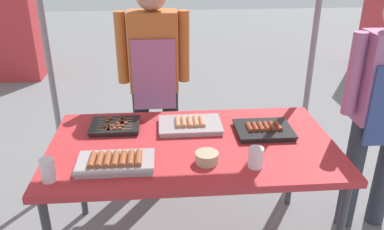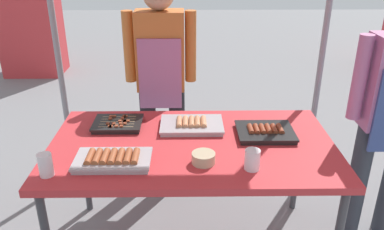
{
  "view_description": "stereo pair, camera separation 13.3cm",
  "coord_description": "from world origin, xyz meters",
  "px_view_note": "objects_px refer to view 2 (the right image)",
  "views": [
    {
      "loc": [
        -0.16,
        -1.95,
        1.81
      ],
      "look_at": [
        0.0,
        0.05,
        0.9
      ],
      "focal_mm": 36.81,
      "sensor_mm": 36.0,
      "label": 1
    },
    {
      "loc": [
        -0.03,
        -1.95,
        1.81
      ],
      "look_at": [
        0.0,
        0.05,
        0.9
      ],
      "focal_mm": 36.81,
      "sensor_mm": 36.0,
      "label": 2
    }
  ],
  "objects_px": {
    "tray_pork_links": "(113,159)",
    "tray_spring_rolls": "(265,132)",
    "vendor_woman": "(161,71)",
    "tray_grilled_sausages": "(191,125)",
    "tray_meat_skewers": "(118,124)",
    "drink_cup_near_edge": "(252,160)",
    "stall_table": "(192,151)",
    "condiment_bowl": "(203,158)",
    "drink_cup_by_wok": "(46,165)",
    "neighbor_stall_right": "(26,1)"
  },
  "relations": [
    {
      "from": "tray_pork_links",
      "to": "vendor_woman",
      "type": "xyz_separation_m",
      "value": [
        0.19,
        0.99,
        0.15
      ]
    },
    {
      "from": "vendor_woman",
      "to": "tray_meat_skewers",
      "type": "bearing_deg",
      "value": 67.04
    },
    {
      "from": "condiment_bowl",
      "to": "vendor_woman",
      "type": "xyz_separation_m",
      "value": [
        -0.27,
        0.99,
        0.15
      ]
    },
    {
      "from": "tray_pork_links",
      "to": "drink_cup_by_wok",
      "type": "height_order",
      "value": "drink_cup_by_wok"
    },
    {
      "from": "tray_grilled_sausages",
      "to": "drink_cup_by_wok",
      "type": "relative_size",
      "value": 3.26
    },
    {
      "from": "drink_cup_near_edge",
      "to": "neighbor_stall_right",
      "type": "xyz_separation_m",
      "value": [
        -2.5,
        3.85,
        0.22
      ]
    },
    {
      "from": "drink_cup_near_edge",
      "to": "tray_grilled_sausages",
      "type": "bearing_deg",
      "value": 122.16
    },
    {
      "from": "drink_cup_near_edge",
      "to": "tray_pork_links",
      "type": "bearing_deg",
      "value": 174.94
    },
    {
      "from": "stall_table",
      "to": "condiment_bowl",
      "type": "distance_m",
      "value": 0.24
    },
    {
      "from": "condiment_bowl",
      "to": "vendor_woman",
      "type": "bearing_deg",
      "value": 105.27
    },
    {
      "from": "tray_spring_rolls",
      "to": "drink_cup_by_wok",
      "type": "bearing_deg",
      "value": -159.97
    },
    {
      "from": "tray_grilled_sausages",
      "to": "tray_meat_skewers",
      "type": "xyz_separation_m",
      "value": [
        -0.45,
        0.03,
        -0.0
      ]
    },
    {
      "from": "tray_pork_links",
      "to": "tray_spring_rolls",
      "type": "height_order",
      "value": "tray_pork_links"
    },
    {
      "from": "tray_meat_skewers",
      "to": "drink_cup_near_edge",
      "type": "bearing_deg",
      "value": -33.66
    },
    {
      "from": "stall_table",
      "to": "condiment_bowl",
      "type": "relative_size",
      "value": 13.2
    },
    {
      "from": "stall_table",
      "to": "tray_pork_links",
      "type": "distance_m",
      "value": 0.47
    },
    {
      "from": "vendor_woman",
      "to": "drink_cup_near_edge",
      "type": "bearing_deg",
      "value": 115.83
    },
    {
      "from": "neighbor_stall_right",
      "to": "tray_pork_links",
      "type": "bearing_deg",
      "value": -64.61
    },
    {
      "from": "tray_grilled_sausages",
      "to": "vendor_woman",
      "type": "distance_m",
      "value": 0.64
    },
    {
      "from": "stall_table",
      "to": "drink_cup_near_edge",
      "type": "distance_m",
      "value": 0.42
    },
    {
      "from": "tray_grilled_sausages",
      "to": "neighbor_stall_right",
      "type": "bearing_deg",
      "value": 123.1
    },
    {
      "from": "tray_meat_skewers",
      "to": "drink_cup_by_wok",
      "type": "bearing_deg",
      "value": -115.6
    },
    {
      "from": "neighbor_stall_right",
      "to": "tray_meat_skewers",
      "type": "bearing_deg",
      "value": -62.39
    },
    {
      "from": "tray_pork_links",
      "to": "vendor_woman",
      "type": "distance_m",
      "value": 1.02
    },
    {
      "from": "tray_spring_rolls",
      "to": "tray_pork_links",
      "type": "bearing_deg",
      "value": -159.72
    },
    {
      "from": "tray_pork_links",
      "to": "condiment_bowl",
      "type": "relative_size",
      "value": 3.2
    },
    {
      "from": "stall_table",
      "to": "tray_grilled_sausages",
      "type": "distance_m",
      "value": 0.21
    },
    {
      "from": "tray_grilled_sausages",
      "to": "condiment_bowl",
      "type": "relative_size",
      "value": 3.11
    },
    {
      "from": "tray_pork_links",
      "to": "vendor_woman",
      "type": "height_order",
      "value": "vendor_woman"
    },
    {
      "from": "drink_cup_near_edge",
      "to": "drink_cup_by_wok",
      "type": "relative_size",
      "value": 0.91
    },
    {
      "from": "stall_table",
      "to": "neighbor_stall_right",
      "type": "height_order",
      "value": "neighbor_stall_right"
    },
    {
      "from": "stall_table",
      "to": "vendor_woman",
      "type": "relative_size",
      "value": 1.02
    },
    {
      "from": "tray_pork_links",
      "to": "vendor_woman",
      "type": "relative_size",
      "value": 0.25
    },
    {
      "from": "tray_grilled_sausages",
      "to": "neighbor_stall_right",
      "type": "xyz_separation_m",
      "value": [
        -2.21,
        3.38,
        0.25
      ]
    },
    {
      "from": "stall_table",
      "to": "drink_cup_by_wok",
      "type": "distance_m",
      "value": 0.79
    },
    {
      "from": "condiment_bowl",
      "to": "vendor_woman",
      "type": "relative_size",
      "value": 0.08
    },
    {
      "from": "condiment_bowl",
      "to": "tray_pork_links",
      "type": "bearing_deg",
      "value": 179.93
    },
    {
      "from": "tray_meat_skewers",
      "to": "drink_cup_near_edge",
      "type": "xyz_separation_m",
      "value": [
        0.75,
        -0.5,
        0.04
      ]
    },
    {
      "from": "tray_grilled_sausages",
      "to": "tray_pork_links",
      "type": "distance_m",
      "value": 0.58
    },
    {
      "from": "drink_cup_near_edge",
      "to": "vendor_woman",
      "type": "relative_size",
      "value": 0.07
    },
    {
      "from": "condiment_bowl",
      "to": "neighbor_stall_right",
      "type": "distance_m",
      "value": 4.42
    },
    {
      "from": "tray_pork_links",
      "to": "condiment_bowl",
      "type": "distance_m",
      "value": 0.46
    },
    {
      "from": "tray_grilled_sausages",
      "to": "tray_pork_links",
      "type": "height_order",
      "value": "tray_pork_links"
    },
    {
      "from": "drink_cup_near_edge",
      "to": "neighbor_stall_right",
      "type": "distance_m",
      "value": 4.6
    },
    {
      "from": "tray_spring_rolls",
      "to": "vendor_woman",
      "type": "xyz_separation_m",
      "value": [
        -0.64,
        0.68,
        0.15
      ]
    },
    {
      "from": "tray_meat_skewers",
      "to": "drink_cup_near_edge",
      "type": "distance_m",
      "value": 0.9
    },
    {
      "from": "tray_meat_skewers",
      "to": "drink_cup_by_wok",
      "type": "distance_m",
      "value": 0.6
    },
    {
      "from": "tray_grilled_sausages",
      "to": "tray_spring_rolls",
      "type": "relative_size",
      "value": 1.15
    },
    {
      "from": "vendor_woman",
      "to": "neighbor_stall_right",
      "type": "height_order",
      "value": "neighbor_stall_right"
    },
    {
      "from": "stall_table",
      "to": "vendor_woman",
      "type": "xyz_separation_m",
      "value": [
        -0.22,
        0.78,
        0.23
      ]
    }
  ]
}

